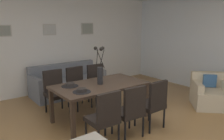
{
  "coord_description": "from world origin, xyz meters",
  "views": [
    {
      "loc": [
        -2.27,
        -2.83,
        1.98
      ],
      "look_at": [
        0.69,
        1.09,
        0.91
      ],
      "focal_mm": 37.27,
      "sensor_mm": 36.0,
      "label": 1
    }
  ],
  "objects": [
    {
      "name": "dining_table",
      "position": [
        0.18,
        0.8,
        0.67
      ],
      "size": [
        1.8,
        1.0,
        0.74
      ],
      "color": "#3D2D23",
      "rests_on": "ground"
    },
    {
      "name": "framed_picture_left",
      "position": [
        -0.99,
        3.18,
        1.71
      ],
      "size": [
        0.4,
        0.03,
        0.28
      ],
      "color": "#B2ADA3"
    },
    {
      "name": "bowl_near_right",
      "position": [
        -0.36,
        1.03,
        0.78
      ],
      "size": [
        0.17,
        0.17,
        0.07
      ],
      "color": "#2D2826",
      "rests_on": "dining_table"
    },
    {
      "name": "dining_chair_mid_left",
      "position": [
        0.73,
        -0.1,
        0.51
      ],
      "size": [
        0.44,
        0.44,
        0.92
      ],
      "color": "black",
      "rests_on": "ground"
    },
    {
      "name": "centerpiece_vase",
      "position": [
        0.18,
        0.81,
        1.02
      ],
      "size": [
        0.21,
        0.23,
        0.73
      ],
      "color": "#232326",
      "rests_on": "dining_table"
    },
    {
      "name": "dining_chair_far_right",
      "position": [
        0.17,
        1.7,
        0.51
      ],
      "size": [
        0.47,
        0.47,
        0.92
      ],
      "color": "black",
      "rests_on": "ground"
    },
    {
      "name": "dining_chair_near_left",
      "position": [
        -0.33,
        -0.07,
        0.51
      ],
      "size": [
        0.45,
        0.45,
        0.92
      ],
      "color": "black",
      "rests_on": "ground"
    },
    {
      "name": "framed_picture_center",
      "position": [
        0.18,
        3.18,
        1.71
      ],
      "size": [
        0.35,
        0.03,
        0.29
      ],
      "color": "#B2ADA3"
    },
    {
      "name": "framed_picture_right",
      "position": [
        1.35,
        3.18,
        1.71
      ],
      "size": [
        0.4,
        0.03,
        0.34
      ],
      "color": "#B2ADA3"
    },
    {
      "name": "placemat_near_right",
      "position": [
        -0.36,
        1.03,
        0.74
      ],
      "size": [
        0.32,
        0.32,
        0.01
      ],
      "primitive_type": "cylinder",
      "color": "black",
      "rests_on": "dining_table"
    },
    {
      "name": "dining_chair_near_right",
      "position": [
        -0.37,
        1.7,
        0.51
      ],
      "size": [
        0.44,
        0.44,
        0.92
      ],
      "color": "black",
      "rests_on": "ground"
    },
    {
      "name": "armchair",
      "position": [
        2.65,
        -0.11,
        0.29
      ],
      "size": [
        1.13,
        1.13,
        0.75
      ],
      "color": "beige",
      "rests_on": "ground"
    },
    {
      "name": "dining_chair_far_left",
      "position": [
        0.18,
        -0.1,
        0.51
      ],
      "size": [
        0.47,
        0.47,
        0.92
      ],
      "color": "black",
      "rests_on": "ground"
    },
    {
      "name": "bowl_near_left",
      "position": [
        -0.36,
        0.58,
        0.78
      ],
      "size": [
        0.17,
        0.17,
        0.07
      ],
      "color": "#2D2826",
      "rests_on": "dining_table"
    },
    {
      "name": "placemat_near_left",
      "position": [
        -0.36,
        0.58,
        0.74
      ],
      "size": [
        0.32,
        0.32,
        0.01
      ],
      "primitive_type": "cylinder",
      "color": "black",
      "rests_on": "dining_table"
    },
    {
      "name": "back_wall_panel",
      "position": [
        0.0,
        3.25,
        1.3
      ],
      "size": [
        9.0,
        0.1,
        2.6
      ],
      "primitive_type": "cube",
      "color": "silver",
      "rests_on": "ground"
    },
    {
      "name": "ground_plane",
      "position": [
        0.0,
        0.0,
        0.0
      ],
      "size": [
        9.0,
        9.0,
        0.0
      ],
      "primitive_type": "plane",
      "color": "olive"
    },
    {
      "name": "sofa",
      "position": [
        0.41,
        2.7,
        0.28
      ],
      "size": [
        1.9,
        0.84,
        0.8
      ],
      "color": "slate",
      "rests_on": "ground"
    },
    {
      "name": "side_window_wall",
      "position": [
        3.65,
        0.4,
        1.3
      ],
      "size": [
        0.1,
        6.3,
        2.6
      ],
      "primitive_type": "cube",
      "color": "white",
      "rests_on": "ground"
    },
    {
      "name": "dining_chair_mid_right",
      "position": [
        0.7,
        1.68,
        0.51
      ],
      "size": [
        0.47,
        0.47,
        0.92
      ],
      "color": "black",
      "rests_on": "ground"
    }
  ]
}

